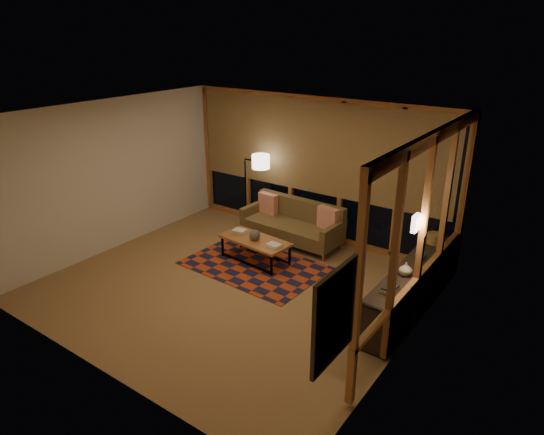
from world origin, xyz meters
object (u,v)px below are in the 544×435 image
Objects in this scene: coffee_table at (255,250)px; floor_lamp at (246,191)px; sofa at (291,223)px; bookshelf at (411,287)px.

coffee_table is 0.79× the size of floor_lamp.
sofa is 1.53× the size of coffee_table.
sofa is at bearing 161.11° from bookshelf.
sofa is at bearing -9.73° from floor_lamp.
sofa is at bearing 90.59° from coffee_table.
sofa is 1.04m from coffee_table.
floor_lamp reaches higher than sofa.
coffee_table is at bearing -50.91° from floor_lamp.
floor_lamp is at bearing 139.15° from coffee_table.
bookshelf is (2.75, 0.11, 0.13)m from coffee_table.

